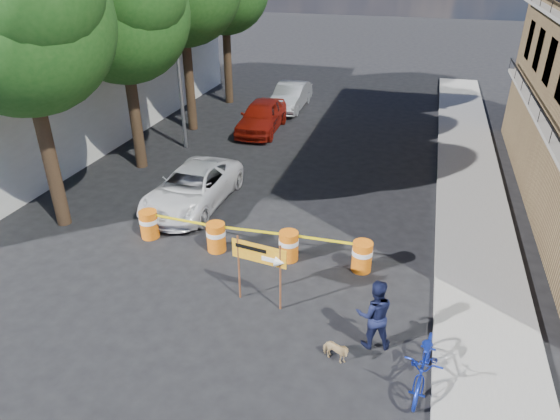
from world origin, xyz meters
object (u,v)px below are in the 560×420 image
Objects in this scene: barrel_mid_right at (289,245)px; bicycle at (428,345)px; dog at (335,351)px; suv_white at (192,188)px; sedan_silver at (291,96)px; barrel_far_left at (149,224)px; detour_sign at (266,260)px; barrel_mid_left at (216,236)px; barrel_far_right at (362,256)px; pedestrian at (374,314)px; sedan_red at (262,116)px.

barrel_mid_right is 0.43× the size of bicycle.
dog is 8.63m from suv_white.
sedan_silver is at bearing 33.62° from dog.
dog is at bearing -28.98° from barrel_far_left.
detour_sign reaches higher than suv_white.
bicycle reaches higher than barrel_mid_right.
detour_sign is (4.52, -2.20, 0.90)m from barrel_far_left.
barrel_mid_left and barrel_far_right have the same top height.
pedestrian is at bearing -27.59° from dog.
barrel_mid_right is 1.00× the size of barrel_far_right.
dog is 0.15× the size of sedan_red.
barrel_far_left and barrel_mid_left have the same top height.
detour_sign is 0.43× the size of sedan_silver.
pedestrian is (4.96, -2.74, 0.40)m from barrel_mid_left.
dog is (-0.06, -3.66, -0.19)m from barrel_far_right.
pedestrian is (7.27, -2.88, 0.40)m from barrel_far_left.
pedestrian is 0.40× the size of sedan_silver.
suv_white is 1.08× the size of sedan_red.
sedan_silver is at bearing 120.41° from bicycle.
barrel_mid_right is at bearing -74.96° from sedan_silver.
pedestrian is 1.19m from dog.
pedestrian is at bearing -69.04° from sedan_silver.
dog is at bearing -60.49° from barrel_mid_right.
barrel_far_right is at bearing 0.98° from barrel_mid_right.
bicycle is at bearing -30.48° from barrel_mid_left.
bicycle reaches higher than dog.
sedan_red is 4.05m from sedan_silver.
sedan_red is at bearing -95.15° from sedan_silver.
sedan_red is at bearing 127.09° from bicycle.
sedan_silver is (0.24, 12.28, 0.05)m from suv_white.
barrel_far_left is at bearing -35.67° from pedestrian.
barrel_far_right is 0.19× the size of suv_white.
detour_sign is 1.08× the size of pedestrian.
barrel_far_left is at bearing 179.91° from barrel_mid_right.
pedestrian is at bearing -46.10° from barrel_mid_right.
sedan_silver is at bearing -83.32° from pedestrian.
barrel_far_right is at bearing -61.48° from sedan_red.
bicycle is at bearing -66.82° from sedan_silver.
sedan_red is (-2.06, 10.76, 0.29)m from barrel_mid_left.
sedan_silver is (0.38, 4.04, -0.05)m from sedan_red.
pedestrian reaches higher than dog.
barrel_mid_right is 11.46m from sedan_red.
detour_sign reaches higher than barrel_far_right.
barrel_far_left is 2.42m from suv_white.
barrel_mid_left is 0.43× the size of bicycle.
pedestrian is at bearing -21.59° from barrel_far_left.
barrel_mid_left is 0.52× the size of pedestrian.
barrel_far_right is 0.21× the size of sedan_silver.
barrel_mid_right is 4.78m from suv_white.
pedestrian is at bearing -65.03° from sedan_red.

